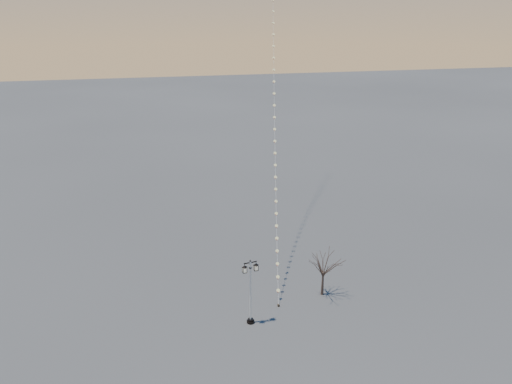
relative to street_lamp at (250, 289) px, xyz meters
name	(u,v)px	position (x,y,z in m)	size (l,w,h in m)	color
ground	(259,322)	(0.59, -0.05, -2.71)	(300.00, 300.00, 0.00)	#434444
street_lamp	(250,289)	(0.00, 0.00, 0.00)	(1.24, 0.54, 4.89)	black
bare_tree	(323,267)	(6.19, 2.18, -0.30)	(2.09, 2.09, 3.47)	#352820
kite_train	(275,76)	(6.30, 16.20, 12.22)	(8.27, 30.12, 30.12)	#302418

